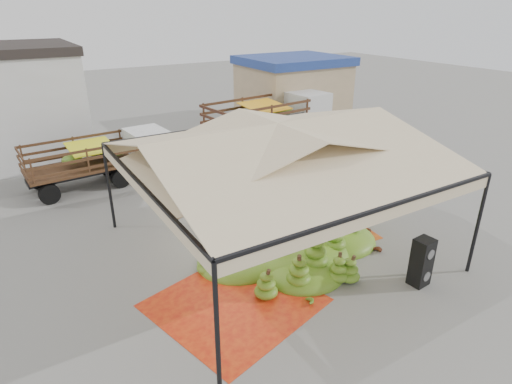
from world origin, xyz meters
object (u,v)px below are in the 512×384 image
banana_heap (295,233)px  vendor (261,175)px  truck_left (106,155)px  speaker_stack (421,262)px  truck_right (274,115)px

banana_heap → vendor: vendor is taller
banana_heap → truck_left: bearing=111.7°
vendor → speaker_stack: bearing=113.7°
vendor → truck_left: 6.72m
vendor → truck_right: size_ratio=0.22×
vendor → truck_right: bearing=-107.7°
truck_left → truck_right: bearing=3.3°
banana_heap → speaker_stack: (1.90, -3.14, 0.04)m
speaker_stack → vendor: 7.41m
vendor → truck_left: (-4.92, 4.56, 0.41)m
banana_heap → speaker_stack: bearing=-58.8°
banana_heap → vendor: 4.49m
vendor → banana_heap: bearing=91.6°
banana_heap → truck_right: 11.72m
truck_right → speaker_stack: bearing=-113.5°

